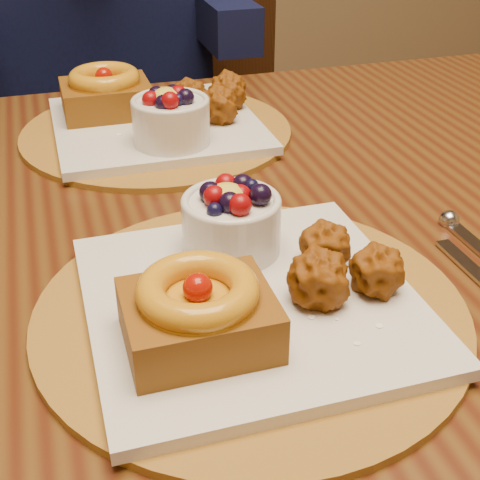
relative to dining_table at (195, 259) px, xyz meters
name	(u,v)px	position (x,y,z in m)	size (l,w,h in m)	color
dining_table	(195,259)	(0.00, 0.00, 0.00)	(1.60, 0.90, 0.76)	#3D190B
place_setting_near	(246,286)	(0.00, -0.21, 0.10)	(0.38, 0.38, 0.09)	brown
place_setting_far	(154,116)	(0.00, 0.21, 0.11)	(0.38, 0.38, 0.09)	brown
chair_far	(200,144)	(0.20, 0.81, -0.20)	(0.46, 0.46, 0.86)	black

